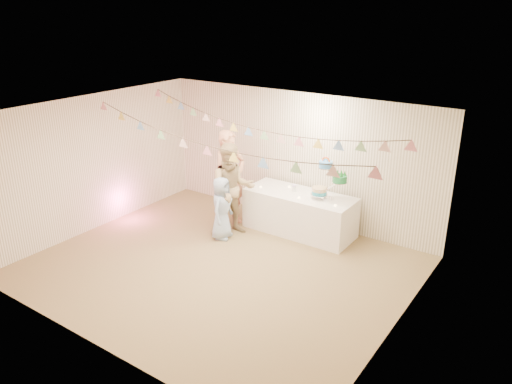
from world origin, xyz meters
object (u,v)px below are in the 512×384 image
Objects in this scene: table at (300,213)px; person_child at (222,208)px; cake_stand at (329,182)px; person_adult_a at (230,178)px; person_adult_b at (232,190)px.

person_child reaches higher than table.
table is at bearing -174.81° from cake_stand.
person_adult_a is (-1.33, -0.44, 0.56)m from table.
person_adult_a is 1.59× the size of person_child.
person_adult_a reaches higher than table.
person_adult_b is at bearing -122.06° from person_adult_a.
table is 1.51m from person_child.
cake_stand reaches higher than person_child.
cake_stand is at bearing 5.19° from table.
person_adult_b is at bearing -152.50° from cake_stand.
person_child is (-1.07, -1.05, 0.21)m from table.
person_adult_a is at bearing 86.19° from person_adult_b.
cake_stand is 1.79m from person_adult_b.
person_adult_a is 0.46m from person_adult_b.
person_adult_b reaches higher than person_child.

